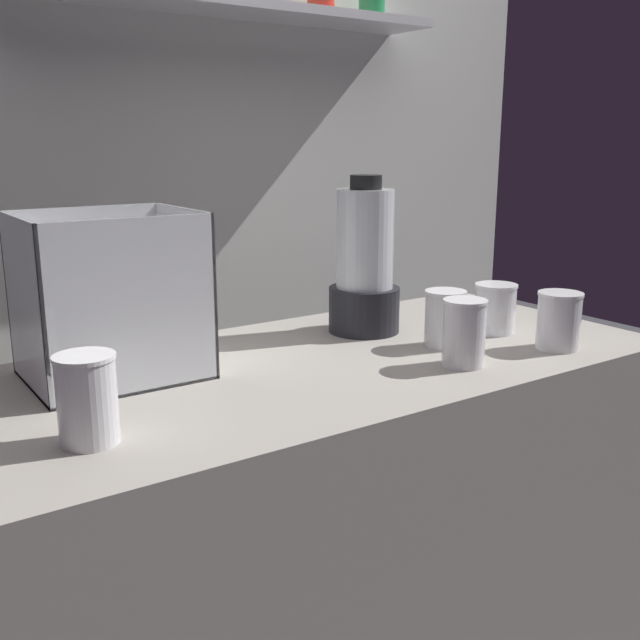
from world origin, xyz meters
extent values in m
cube|color=#9E998E|center=(0.00, 0.00, 0.45)|extent=(1.40, 0.64, 0.90)
cube|color=silver|center=(0.00, 0.77, 1.25)|extent=(2.60, 0.04, 2.50)
cube|color=silver|center=(0.18, 0.65, 1.64)|extent=(1.19, 0.20, 0.02)
cube|color=white|center=(-0.36, 0.13, 0.90)|extent=(0.30, 0.25, 0.01)
cube|color=white|center=(-0.36, 0.01, 1.05)|extent=(0.30, 0.01, 0.30)
cube|color=white|center=(-0.36, 0.25, 1.05)|extent=(0.30, 0.01, 0.30)
cube|color=white|center=(-0.51, 0.13, 1.05)|extent=(0.01, 0.25, 0.30)
cube|color=white|center=(-0.22, 0.13, 1.05)|extent=(0.01, 0.25, 0.30)
cone|color=orange|center=(-0.37, 0.11, 0.92)|extent=(0.16, 0.09, 0.03)
cone|color=orange|center=(-0.34, 0.13, 0.92)|extent=(0.19, 0.10, 0.03)
cone|color=orange|center=(-0.36, 0.14, 0.93)|extent=(0.04, 0.18, 0.03)
cone|color=orange|center=(-0.32, 0.13, 0.92)|extent=(0.16, 0.14, 0.03)
cone|color=orange|center=(-0.42, 0.13, 0.96)|extent=(0.12, 0.13, 0.03)
cone|color=orange|center=(-0.34, 0.15, 0.95)|extent=(0.18, 0.10, 0.03)
cone|color=orange|center=(-0.42, 0.10, 0.95)|extent=(0.07, 0.16, 0.03)
cylinder|color=black|center=(0.21, 0.13, 0.95)|extent=(0.16, 0.16, 0.10)
cylinder|color=silver|center=(0.21, 0.13, 1.11)|extent=(0.12, 0.12, 0.21)
cylinder|color=orange|center=(0.21, 0.13, 1.02)|extent=(0.11, 0.11, 0.04)
cylinder|color=black|center=(0.21, 0.13, 1.23)|extent=(0.07, 0.07, 0.03)
cylinder|color=white|center=(-0.50, -0.15, 0.96)|extent=(0.08, 0.08, 0.12)
cylinder|color=orange|center=(-0.50, -0.15, 0.93)|extent=(0.08, 0.08, 0.07)
cylinder|color=white|center=(-0.50, -0.15, 1.03)|extent=(0.09, 0.09, 0.01)
cylinder|color=white|center=(0.20, -0.18, 0.96)|extent=(0.08, 0.08, 0.12)
cylinder|color=orange|center=(0.20, -0.18, 0.94)|extent=(0.07, 0.07, 0.08)
cylinder|color=white|center=(0.20, -0.18, 1.02)|extent=(0.08, 0.08, 0.01)
cylinder|color=white|center=(0.27, -0.06, 0.96)|extent=(0.08, 0.08, 0.11)
cylinder|color=maroon|center=(0.27, -0.06, 0.93)|extent=(0.08, 0.08, 0.07)
cylinder|color=white|center=(0.27, -0.06, 1.01)|extent=(0.09, 0.09, 0.01)
cylinder|color=white|center=(0.44, -0.04, 0.95)|extent=(0.09, 0.09, 0.10)
cylinder|color=orange|center=(0.44, -0.04, 0.94)|extent=(0.08, 0.08, 0.07)
cylinder|color=white|center=(0.44, -0.04, 1.01)|extent=(0.09, 0.09, 0.01)
cylinder|color=white|center=(0.45, -0.21, 0.96)|extent=(0.09, 0.09, 0.11)
cylinder|color=orange|center=(0.45, -0.21, 0.94)|extent=(0.08, 0.08, 0.07)
cylinder|color=white|center=(0.45, -0.21, 1.01)|extent=(0.09, 0.09, 0.01)
camera|label=1|loc=(-0.77, -1.13, 1.32)|focal=41.19mm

